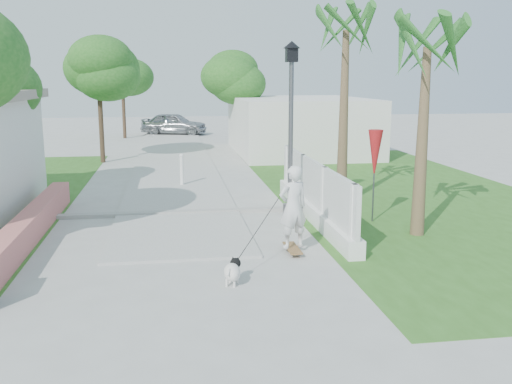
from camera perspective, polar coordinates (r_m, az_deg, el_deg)
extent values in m
plane|color=#B7B7B2|center=(9.46, -7.12, -10.75)|extent=(90.00, 90.00, 0.00)
cube|color=#B7B7B2|center=(28.98, -8.28, 4.28)|extent=(3.20, 36.00, 0.06)
cube|color=#999993|center=(15.17, -7.79, -2.06)|extent=(6.50, 0.25, 0.10)
cube|color=#34631F|center=(18.57, 14.23, 0.02)|extent=(8.00, 20.00, 0.01)
cube|color=#C36E64|center=(13.54, -21.79, -3.34)|extent=(0.45, 8.00, 0.60)
cube|color=white|center=(14.61, 5.73, -1.93)|extent=(0.35, 7.00, 0.40)
cube|color=white|center=(14.45, 5.79, 0.96)|extent=(0.10, 7.00, 1.10)
cube|color=white|center=(11.50, 9.72, -2.88)|extent=(0.14, 0.14, 1.50)
cube|color=white|center=(13.55, 6.82, -0.63)|extent=(0.14, 0.14, 1.50)
cube|color=white|center=(15.64, 4.69, 1.03)|extent=(0.14, 0.14, 1.50)
cube|color=white|center=(17.56, 3.19, 2.19)|extent=(0.14, 0.14, 1.50)
cube|color=silver|center=(27.56, 4.34, 6.66)|extent=(6.00, 8.00, 2.60)
cylinder|color=#59595E|center=(14.98, 3.40, -1.75)|extent=(0.36, 0.36, 0.30)
cylinder|color=#59595E|center=(14.67, 3.48, 5.30)|extent=(0.12, 0.12, 4.00)
cube|color=black|center=(14.60, 3.59, 13.52)|extent=(0.28, 0.28, 0.35)
cone|color=black|center=(14.61, 3.60, 14.50)|extent=(0.44, 0.44, 0.18)
cylinder|color=white|center=(19.01, -7.43, 2.05)|extent=(0.12, 0.12, 1.00)
sphere|color=white|center=(18.94, -7.47, 3.61)|extent=(0.14, 0.14, 0.14)
cylinder|color=#59595E|center=(14.39, 11.69, 0.94)|extent=(0.04, 0.04, 2.00)
cone|color=red|center=(14.28, 11.81, 3.70)|extent=(0.36, 0.36, 1.20)
cylinder|color=#4C3826|center=(24.98, -15.27, 7.25)|extent=(0.20, 0.20, 3.85)
ellipsoid|color=#1C5A19|center=(24.93, -15.47, 11.03)|extent=(3.40, 3.40, 2.55)
ellipsoid|color=#1C5A19|center=(24.71, -15.09, 11.87)|extent=(2.89, 2.89, 2.18)
ellipsoid|color=#1C5A19|center=(25.16, -15.96, 12.60)|extent=(2.55, 2.55, 1.90)
cylinder|color=#4C3826|center=(29.02, -1.99, 7.81)|extent=(0.20, 0.20, 3.50)
ellipsoid|color=#1C5A19|center=(28.96, -2.01, 10.78)|extent=(3.00, 3.00, 2.25)
ellipsoid|color=#1C5A19|center=(28.79, -1.56, 11.47)|extent=(2.55, 2.55, 1.92)
ellipsoid|color=#1C5A19|center=(29.14, -2.46, 12.15)|extent=(2.25, 2.25, 1.68)
cylinder|color=#4C3826|center=(34.90, -13.11, 8.42)|extent=(0.20, 0.20, 3.85)
ellipsoid|color=#1C5A19|center=(34.86, -13.23, 11.12)|extent=(3.20, 3.20, 2.40)
ellipsoid|color=#1C5A19|center=(34.65, -12.95, 11.72)|extent=(2.72, 2.72, 2.05)
ellipsoid|color=#1C5A19|center=(35.09, -13.59, 12.25)|extent=(2.40, 2.40, 1.79)
cone|color=brown|center=(16.03, 8.74, 7.14)|extent=(0.32, 0.32, 4.80)
cone|color=brown|center=(13.28, 16.26, 4.66)|extent=(0.32, 0.32, 4.20)
cube|color=olive|center=(11.83, 3.66, -5.61)|extent=(0.50, 0.92, 0.02)
imported|color=silver|center=(11.61, 3.72, -1.51)|extent=(0.72, 0.58, 1.71)
cylinder|color=gray|center=(11.54, 3.61, -6.38)|extent=(0.03, 0.06, 0.06)
cylinder|color=gray|center=(11.57, 4.38, -6.34)|extent=(0.03, 0.06, 0.06)
cylinder|color=gray|center=(12.13, 2.97, -5.47)|extent=(0.03, 0.06, 0.06)
cylinder|color=gray|center=(12.16, 3.71, -5.44)|extent=(0.03, 0.06, 0.06)
ellipsoid|color=white|center=(10.00, -2.40, -8.02)|extent=(0.44, 0.55, 0.30)
sphere|color=black|center=(10.18, -2.07, -7.13)|extent=(0.19, 0.19, 0.19)
sphere|color=white|center=(10.27, -1.94, -7.09)|extent=(0.09, 0.09, 0.09)
cone|color=black|center=(10.16, -2.32, -6.62)|extent=(0.06, 0.06, 0.07)
cone|color=black|center=(10.14, -1.83, -6.66)|extent=(0.06, 0.06, 0.07)
cylinder|color=white|center=(10.18, -2.60, -8.63)|extent=(0.04, 0.04, 0.14)
cylinder|color=white|center=(10.14, -1.85, -8.69)|extent=(0.04, 0.04, 0.14)
cylinder|color=white|center=(9.97, -2.95, -9.06)|extent=(0.04, 0.04, 0.14)
cylinder|color=white|center=(9.94, -2.18, -9.13)|extent=(0.04, 0.04, 0.14)
cylinder|color=white|center=(9.77, -2.75, -8.01)|extent=(0.07, 0.12, 0.12)
imported|color=#96979D|center=(36.52, -8.19, 6.78)|extent=(4.37, 2.72, 1.39)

